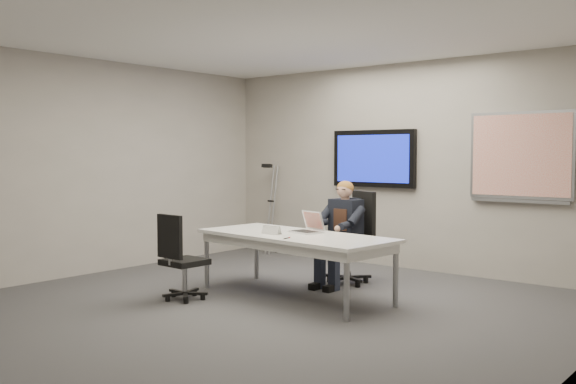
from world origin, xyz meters
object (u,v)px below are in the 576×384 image
Objects in this scene: office_chair_far at (351,255)px; seated_person at (338,244)px; office_chair_near at (182,273)px; laptop at (309,227)px; conference_table at (295,241)px.

seated_person is at bearing -70.88° from office_chair_far.
office_chair_near is (-0.90, -1.89, -0.06)m from office_chair_far.
office_chair_far is at bearing 101.92° from laptop.
conference_table is at bearing -131.11° from office_chair_near.
conference_table is 6.06× the size of laptop.
laptop is at bearing -125.67° from office_chair_near.
office_chair_near is at bearing -91.68° from office_chair_far.
laptop is (0.02, 0.22, 0.14)m from conference_table.
conference_table is 1.87× the size of seated_person.
conference_table is 1.27m from office_chair_near.
office_chair_far is (0.06, 1.00, -0.27)m from conference_table.
conference_table is 2.50× the size of office_chair_near.
laptop is at bearing 89.70° from conference_table.
seated_person reaches higher than office_chair_far.
office_chair_near reaches higher than laptop.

